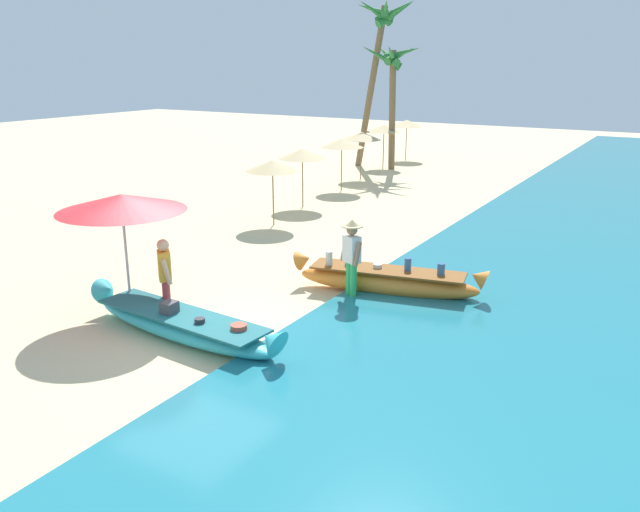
{
  "coord_description": "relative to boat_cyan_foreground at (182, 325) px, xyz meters",
  "views": [
    {
      "loc": [
        7.58,
        -8.17,
        4.63
      ],
      "look_at": [
        1.31,
        2.36,
        0.9
      ],
      "focal_mm": 36.1,
      "sensor_mm": 36.0,
      "label": 1
    }
  ],
  "objects": [
    {
      "name": "palm_tree_leaning_seaward",
      "position": [
        -5.29,
        18.72,
        5.52
      ],
      "size": [
        2.97,
        2.69,
        7.22
      ],
      "color": "brown",
      "rests_on": "ground"
    },
    {
      "name": "parasol_row_4",
      "position": [
        -5.02,
        18.68,
        1.5
      ],
      "size": [
        1.6,
        1.6,
        1.91
      ],
      "color": "#8E6B47",
      "rests_on": "ground"
    },
    {
      "name": "person_vendor_hatted",
      "position": [
        1.64,
        3.16,
        0.71
      ],
      "size": [
        0.57,
        0.45,
        1.67
      ],
      "color": "green",
      "rests_on": "ground"
    },
    {
      "name": "palm_tree_tall_inland",
      "position": [
        -4.65,
        18.55,
        4.04
      ],
      "size": [
        2.57,
        2.92,
        5.39
      ],
      "color": "brown",
      "rests_on": "ground"
    },
    {
      "name": "boat_orange_midground",
      "position": [
        2.13,
        3.8,
        0.05
      ],
      "size": [
        4.06,
        1.44,
        0.83
      ],
      "color": "orange",
      "rests_on": "ground"
    },
    {
      "name": "parasol_row_5",
      "position": [
        -5.13,
        21.48,
        1.5
      ],
      "size": [
        1.6,
        1.6,
        1.91
      ],
      "color": "#8E6B47",
      "rests_on": "ground"
    },
    {
      "name": "parasol_row_0",
      "position": [
        -3.25,
        7.47,
        1.5
      ],
      "size": [
        1.6,
        1.6,
        1.91
      ],
      "color": "#8E6B47",
      "rests_on": "ground"
    },
    {
      "name": "parasol_row_1",
      "position": [
        -3.82,
        9.99,
        1.5
      ],
      "size": [
        1.6,
        1.6,
        1.91
      ],
      "color": "#8E6B47",
      "rests_on": "ground"
    },
    {
      "name": "parasol_row_2",
      "position": [
        -4.09,
        13.11,
        1.5
      ],
      "size": [
        1.6,
        1.6,
        1.91
      ],
      "color": "#8E6B47",
      "rests_on": "ground"
    },
    {
      "name": "boat_cyan_foreground",
      "position": [
        0.0,
        0.0,
        0.0
      ],
      "size": [
        4.47,
        1.1,
        0.74
      ],
      "color": "#33B2BC",
      "rests_on": "ground"
    },
    {
      "name": "person_tourist_customer",
      "position": [
        -0.79,
        0.48,
        0.63
      ],
      "size": [
        0.53,
        0.51,
        1.56
      ],
      "color": "#B2383D",
      "rests_on": "ground"
    },
    {
      "name": "ground_plane",
      "position": [
        -0.25,
        0.54,
        -0.25
      ],
      "size": [
        80.0,
        80.0,
        0.0
      ],
      "primitive_type": "plane",
      "color": "beige"
    },
    {
      "name": "patio_umbrella_large",
      "position": [
        -1.64,
        0.37,
        1.9
      ],
      "size": [
        2.35,
        2.35,
        2.32
      ],
      "color": "#B7B7BC",
      "rests_on": "ground"
    },
    {
      "name": "parasol_row_3",
      "position": [
        -4.56,
        15.59,
        1.5
      ],
      "size": [
        1.6,
        1.6,
        1.91
      ],
      "color": "#8E6B47",
      "rests_on": "ground"
    }
  ]
}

